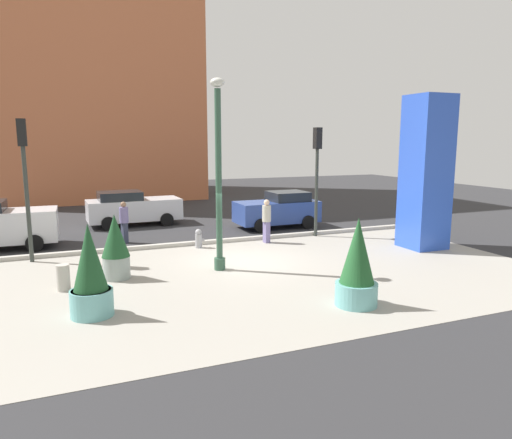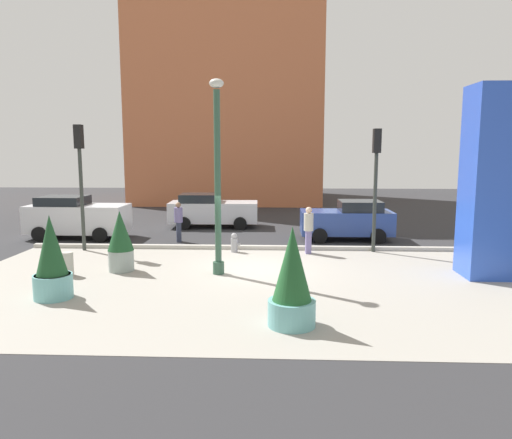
{
  "view_description": "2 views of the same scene",
  "coord_description": "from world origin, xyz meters",
  "px_view_note": "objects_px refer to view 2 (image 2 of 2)",
  "views": [
    {
      "loc": [
        -5.55,
        -14.84,
        4.13
      ],
      "look_at": [
        0.3,
        -0.47,
        1.53
      ],
      "focal_mm": 32.94,
      "sensor_mm": 36.0,
      "label": 1
    },
    {
      "loc": [
        0.77,
        -15.64,
        3.91
      ],
      "look_at": [
        0.1,
        -0.55,
        1.73
      ],
      "focal_mm": 33.96,
      "sensor_mm": 36.0,
      "label": 2
    }
  ],
  "objects_px": {
    "potted_plant_mid_plaza": "(292,281)",
    "car_passing_lane": "(77,217)",
    "traffic_light_corner": "(376,170)",
    "concrete_bollard": "(68,264)",
    "traffic_light_far_side": "(80,167)",
    "car_curb_west": "(212,210)",
    "art_pillar_blue": "(491,183)",
    "potted_plant_curbside": "(52,262)",
    "pedestrian_crossing": "(309,228)",
    "lamp_post": "(218,182)",
    "pedestrian_on_sidewalk": "(179,220)",
    "fire_hydrant": "(234,243)",
    "car_curb_east": "(348,220)",
    "potted_plant_by_pillar": "(121,241)"
  },
  "relations": [
    {
      "from": "potted_plant_mid_plaza",
      "to": "car_passing_lane",
      "type": "bearing_deg",
      "value": 131.27
    },
    {
      "from": "traffic_light_corner",
      "to": "concrete_bollard",
      "type": "bearing_deg",
      "value": -158.49
    },
    {
      "from": "potted_plant_mid_plaza",
      "to": "traffic_light_corner",
      "type": "distance_m",
      "value": 9.05
    },
    {
      "from": "traffic_light_far_side",
      "to": "car_curb_west",
      "type": "bearing_deg",
      "value": 55.05
    },
    {
      "from": "art_pillar_blue",
      "to": "potted_plant_curbside",
      "type": "height_order",
      "value": "art_pillar_blue"
    },
    {
      "from": "traffic_light_corner",
      "to": "pedestrian_crossing",
      "type": "xyz_separation_m",
      "value": [
        -2.53,
        -0.43,
        -2.16
      ]
    },
    {
      "from": "car_passing_lane",
      "to": "pedestrian_crossing",
      "type": "height_order",
      "value": "car_passing_lane"
    },
    {
      "from": "lamp_post",
      "to": "pedestrian_on_sidewalk",
      "type": "height_order",
      "value": "lamp_post"
    },
    {
      "from": "traffic_light_far_side",
      "to": "car_curb_west",
      "type": "xyz_separation_m",
      "value": [
        4.23,
        6.05,
        -2.39
      ]
    },
    {
      "from": "fire_hydrant",
      "to": "pedestrian_crossing",
      "type": "relative_size",
      "value": 0.42
    },
    {
      "from": "traffic_light_far_side",
      "to": "traffic_light_corner",
      "type": "distance_m",
      "value": 11.27
    },
    {
      "from": "pedestrian_on_sidewalk",
      "to": "car_curb_west",
      "type": "bearing_deg",
      "value": 77.98
    },
    {
      "from": "fire_hydrant",
      "to": "concrete_bollard",
      "type": "height_order",
      "value": "same"
    },
    {
      "from": "lamp_post",
      "to": "car_curb_east",
      "type": "distance_m",
      "value": 8.2
    },
    {
      "from": "potted_plant_mid_plaza",
      "to": "pedestrian_on_sidewalk",
      "type": "height_order",
      "value": "potted_plant_mid_plaza"
    },
    {
      "from": "car_curb_east",
      "to": "pedestrian_crossing",
      "type": "height_order",
      "value": "pedestrian_crossing"
    },
    {
      "from": "art_pillar_blue",
      "to": "pedestrian_crossing",
      "type": "relative_size",
      "value": 3.27
    },
    {
      "from": "fire_hydrant",
      "to": "car_curb_east",
      "type": "distance_m",
      "value": 5.56
    },
    {
      "from": "concrete_bollard",
      "to": "traffic_light_far_side",
      "type": "xyz_separation_m",
      "value": [
        -1.01,
        3.83,
        2.87
      ]
    },
    {
      "from": "car_passing_lane",
      "to": "car_curb_east",
      "type": "distance_m",
      "value": 12.03
    },
    {
      "from": "potted_plant_by_pillar",
      "to": "traffic_light_corner",
      "type": "bearing_deg",
      "value": 21.22
    },
    {
      "from": "lamp_post",
      "to": "potted_plant_by_pillar",
      "type": "xyz_separation_m",
      "value": [
        -3.2,
        0.23,
        -1.94
      ]
    },
    {
      "from": "potted_plant_curbside",
      "to": "car_curb_west",
      "type": "height_order",
      "value": "potted_plant_curbside"
    },
    {
      "from": "concrete_bollard",
      "to": "potted_plant_mid_plaza",
      "type": "bearing_deg",
      "value": -30.66
    },
    {
      "from": "potted_plant_curbside",
      "to": "potted_plant_mid_plaza",
      "type": "height_order",
      "value": "potted_plant_mid_plaza"
    },
    {
      "from": "lamp_post",
      "to": "traffic_light_corner",
      "type": "height_order",
      "value": "lamp_post"
    },
    {
      "from": "fire_hydrant",
      "to": "traffic_light_corner",
      "type": "xyz_separation_m",
      "value": [
        5.36,
        0.3,
        2.79
      ]
    },
    {
      "from": "lamp_post",
      "to": "traffic_light_far_side",
      "type": "xyz_separation_m",
      "value": [
        -5.7,
        3.41,
        0.31
      ]
    },
    {
      "from": "potted_plant_curbside",
      "to": "car_curb_west",
      "type": "xyz_separation_m",
      "value": [
        2.59,
        12.2,
        -0.15
      ]
    },
    {
      "from": "traffic_light_corner",
      "to": "traffic_light_far_side",
      "type": "bearing_deg",
      "value": -178.91
    },
    {
      "from": "lamp_post",
      "to": "fire_hydrant",
      "type": "bearing_deg",
      "value": 86.43
    },
    {
      "from": "traffic_light_corner",
      "to": "car_curb_west",
      "type": "height_order",
      "value": "traffic_light_corner"
    },
    {
      "from": "pedestrian_crossing",
      "to": "pedestrian_on_sidewalk",
      "type": "xyz_separation_m",
      "value": [
        -5.39,
        2.14,
        -0.05
      ]
    },
    {
      "from": "fire_hydrant",
      "to": "car_curb_west",
      "type": "xyz_separation_m",
      "value": [
        -1.68,
        6.13,
        0.49
      ]
    },
    {
      "from": "potted_plant_mid_plaza",
      "to": "fire_hydrant",
      "type": "xyz_separation_m",
      "value": [
        -1.98,
        7.82,
        -0.66
      ]
    },
    {
      "from": "car_curb_east",
      "to": "pedestrian_on_sidewalk",
      "type": "bearing_deg",
      "value": -173.28
    },
    {
      "from": "car_curb_east",
      "to": "potted_plant_curbside",
      "type": "bearing_deg",
      "value": -135.24
    },
    {
      "from": "potted_plant_curbside",
      "to": "traffic_light_corner",
      "type": "height_order",
      "value": "traffic_light_corner"
    },
    {
      "from": "car_curb_east",
      "to": "art_pillar_blue",
      "type": "bearing_deg",
      "value": -60.91
    },
    {
      "from": "fire_hydrant",
      "to": "concrete_bollard",
      "type": "bearing_deg",
      "value": -142.6
    },
    {
      "from": "traffic_light_corner",
      "to": "pedestrian_on_sidewalk",
      "type": "height_order",
      "value": "traffic_light_corner"
    },
    {
      "from": "potted_plant_by_pillar",
      "to": "pedestrian_on_sidewalk",
      "type": "height_order",
      "value": "potted_plant_by_pillar"
    },
    {
      "from": "car_curb_east",
      "to": "traffic_light_corner",
      "type": "bearing_deg",
      "value": -76.47
    },
    {
      "from": "pedestrian_crossing",
      "to": "art_pillar_blue",
      "type": "bearing_deg",
      "value": -30.19
    },
    {
      "from": "fire_hydrant",
      "to": "traffic_light_corner",
      "type": "relative_size",
      "value": 0.16
    },
    {
      "from": "art_pillar_blue",
      "to": "pedestrian_crossing",
      "type": "xyz_separation_m",
      "value": [
        -5.3,
        3.08,
        -1.92
      ]
    },
    {
      "from": "potted_plant_mid_plaza",
      "to": "traffic_light_corner",
      "type": "xyz_separation_m",
      "value": [
        3.38,
        8.12,
        2.13
      ]
    },
    {
      "from": "potted_plant_mid_plaza",
      "to": "pedestrian_crossing",
      "type": "relative_size",
      "value": 1.26
    },
    {
      "from": "art_pillar_blue",
      "to": "potted_plant_by_pillar",
      "type": "distance_m",
      "value": 11.69
    },
    {
      "from": "traffic_light_far_side",
      "to": "fire_hydrant",
      "type": "bearing_deg",
      "value": -0.79
    }
  ]
}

